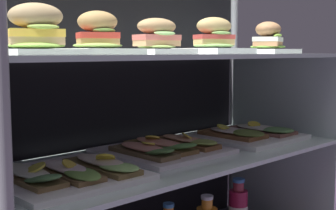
{
  "coord_description": "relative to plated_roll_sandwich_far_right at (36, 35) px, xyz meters",
  "views": [
    {
      "loc": [
        -0.98,
        -1.02,
        0.73
      ],
      "look_at": [
        0.0,
        0.0,
        0.57
      ],
      "focal_mm": 50.61,
      "sensor_mm": 36.0,
      "label": 1
    }
  ],
  "objects": [
    {
      "name": "plated_roll_sandwich_far_right",
      "position": [
        0.0,
        0.0,
        0.0
      ],
      "size": [
        0.18,
        0.18,
        0.11
      ],
      "color": "white",
      "rests_on": "shelf_upper_glass"
    },
    {
      "name": "shelf_lower_glass",
      "position": [
        0.46,
        0.05,
        -0.36
      ],
      "size": [
        1.26,
        0.49,
        0.01
      ],
      "primitive_type": "cube",
      "color": "silver",
      "rests_on": "riser_lower_tier"
    },
    {
      "name": "plated_roll_sandwich_mid_left",
      "position": [
        0.22,
        0.08,
        -0.0
      ],
      "size": [
        0.19,
        0.19,
        0.11
      ],
      "color": "white",
      "rests_on": "shelf_upper_glass"
    },
    {
      "name": "plated_roll_sandwich_right_of_center",
      "position": [
        0.91,
        0.0,
        0.0
      ],
      "size": [
        0.17,
        0.17,
        0.11
      ],
      "color": "white",
      "rests_on": "shelf_upper_glass"
    },
    {
      "name": "open_sandwich_tray_far_right",
      "position": [
        0.46,
        0.07,
        -0.33
      ],
      "size": [
        0.34,
        0.34,
        0.06
      ],
      "color": "white",
      "rests_on": "shelf_lower_glass"
    },
    {
      "name": "riser_upper_tier",
      "position": [
        0.46,
        0.05,
        -0.2
      ],
      "size": [
        1.24,
        0.47,
        0.29
      ],
      "color": "silver",
      "rests_on": "shelf_lower_glass"
    },
    {
      "name": "plated_roll_sandwich_near_right_corner",
      "position": [
        0.67,
        0.06,
        -0.0
      ],
      "size": [
        0.2,
        0.2,
        0.12
      ],
      "color": "white",
      "rests_on": "shelf_upper_glass"
    },
    {
      "name": "shelf_upper_glass",
      "position": [
        0.46,
        0.05,
        -0.05
      ],
      "size": [
        1.26,
        0.49,
        0.01
      ],
      "primitive_type": "cube",
      "color": "silver",
      "rests_on": "riser_upper_tier"
    },
    {
      "name": "open_sandwich_tray_right_of_center",
      "position": [
        0.08,
        0.02,
        -0.33
      ],
      "size": [
        0.34,
        0.34,
        0.06
      ],
      "color": "white",
      "rests_on": "shelf_lower_glass"
    },
    {
      "name": "case_frame",
      "position": [
        0.46,
        0.21,
        -0.24
      ],
      "size": [
        1.31,
        0.54,
        0.97
      ],
      "color": "gray",
      "rests_on": "ground"
    },
    {
      "name": "plated_roll_sandwich_far_left",
      "position": [
        0.45,
        0.09,
        -0.0
      ],
      "size": [
        0.18,
        0.18,
        0.11
      ],
      "color": "white",
      "rests_on": "shelf_upper_glass"
    },
    {
      "name": "open_sandwich_tray_far_left",
      "position": [
        0.85,
        0.05,
        -0.33
      ],
      "size": [
        0.34,
        0.34,
        0.05
      ],
      "color": "white",
      "rests_on": "shelf_lower_glass"
    }
  ]
}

